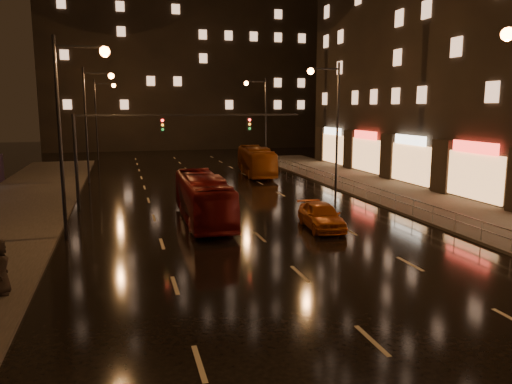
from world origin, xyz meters
TOP-DOWN VIEW (x-y plane):
  - ground at (0.00, 20.00)m, footprint 140.00×140.00m
  - sidewalk_right at (13.50, 15.00)m, footprint 7.00×70.00m
  - building_distant at (4.00, 72.00)m, footprint 44.00×16.00m
  - traffic_signal at (-5.06, 20.00)m, footprint 15.31×0.32m
  - railing_right at (10.20, 18.00)m, footprint 0.05×56.00m
  - bus_red at (-2.23, 14.41)m, footprint 2.44×9.85m
  - bus_curb at (6.00, 32.92)m, footprint 3.28×10.13m
  - taxi_near at (3.73, 10.79)m, footprint 2.19×4.56m
  - taxi_far at (4.00, 11.67)m, footprint 1.68×4.02m
  - pedestrian_c at (-11.00, 4.32)m, footprint 0.67×0.99m

SIDE VIEW (x-z plane):
  - ground at x=0.00m, z-range 0.00..0.00m
  - sidewalk_right at x=13.50m, z-range 0.00..0.15m
  - taxi_far at x=4.00m, z-range 0.00..1.16m
  - taxi_near at x=3.73m, z-range 0.00..1.50m
  - railing_right at x=10.20m, z-range 0.40..1.40m
  - pedestrian_c at x=-11.00m, z-range 0.15..2.13m
  - bus_red at x=-2.23m, z-range 0.00..2.73m
  - bus_curb at x=6.00m, z-range 0.00..2.77m
  - traffic_signal at x=-5.06m, z-range 1.64..7.84m
  - building_distant at x=4.00m, z-range 0.00..36.00m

